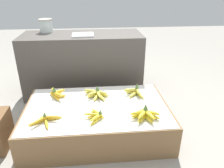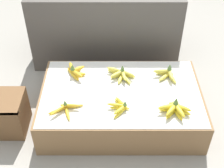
# 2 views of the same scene
# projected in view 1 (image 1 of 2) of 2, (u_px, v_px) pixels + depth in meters

# --- Properties ---
(ground_plane) EXTENTS (10.00, 10.00, 0.00)m
(ground_plane) POSITION_uv_depth(u_px,v_px,m) (98.00, 132.00, 1.96)
(ground_plane) COLOR gray
(display_platform) EXTENTS (1.21, 0.77, 0.27)m
(display_platform) POSITION_uv_depth(u_px,v_px,m) (97.00, 119.00, 1.91)
(display_platform) COLOR olive
(display_platform) RESTS_ON ground_plane
(back_vendor_table) EXTENTS (1.34, 0.54, 0.70)m
(back_vendor_table) POSITION_uv_depth(u_px,v_px,m) (83.00, 64.00, 2.58)
(back_vendor_table) COLOR #4C4742
(back_vendor_table) RESTS_ON ground_plane
(banana_bunch_front_left) EXTENTS (0.25, 0.16, 0.08)m
(banana_bunch_front_left) POSITION_uv_depth(u_px,v_px,m) (45.00, 120.00, 1.62)
(banana_bunch_front_left) COLOR gold
(banana_bunch_front_left) RESTS_ON display_platform
(banana_bunch_front_midleft) EXTENTS (0.16, 0.21, 0.08)m
(banana_bunch_front_midleft) POSITION_uv_depth(u_px,v_px,m) (96.00, 116.00, 1.67)
(banana_bunch_front_midleft) COLOR yellow
(banana_bunch_front_midleft) RESTS_ON display_platform
(banana_bunch_front_midright) EXTENTS (0.24, 0.17, 0.12)m
(banana_bunch_front_midright) POSITION_uv_depth(u_px,v_px,m) (145.00, 114.00, 1.67)
(banana_bunch_front_midright) COLOR yellow
(banana_bunch_front_midright) RESTS_ON display_platform
(banana_bunch_middle_left) EXTENTS (0.16, 0.20, 0.11)m
(banana_bunch_middle_left) POSITION_uv_depth(u_px,v_px,m) (56.00, 94.00, 1.98)
(banana_bunch_middle_left) COLOR gold
(banana_bunch_middle_left) RESTS_ON display_platform
(banana_bunch_middle_midleft) EXTENTS (0.23, 0.20, 0.10)m
(banana_bunch_middle_midleft) POSITION_uv_depth(u_px,v_px,m) (96.00, 94.00, 1.99)
(banana_bunch_middle_midleft) COLOR #DBCC4C
(banana_bunch_middle_midleft) RESTS_ON display_platform
(banana_bunch_middle_midright) EXTENTS (0.18, 0.16, 0.11)m
(banana_bunch_middle_midright) POSITION_uv_depth(u_px,v_px,m) (135.00, 92.00, 2.02)
(banana_bunch_middle_midright) COLOR #DBCC4C
(banana_bunch_middle_midright) RESTS_ON display_platform
(glass_jar) EXTENTS (0.15, 0.15, 0.15)m
(glass_jar) POSITION_uv_depth(u_px,v_px,m) (46.00, 25.00, 2.49)
(glass_jar) COLOR silver
(glass_jar) RESTS_ON back_vendor_table
(foam_tray_white) EXTENTS (0.23, 0.21, 0.02)m
(foam_tray_white) POSITION_uv_depth(u_px,v_px,m) (83.00, 35.00, 2.34)
(foam_tray_white) COLOR white
(foam_tray_white) RESTS_ON back_vendor_table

